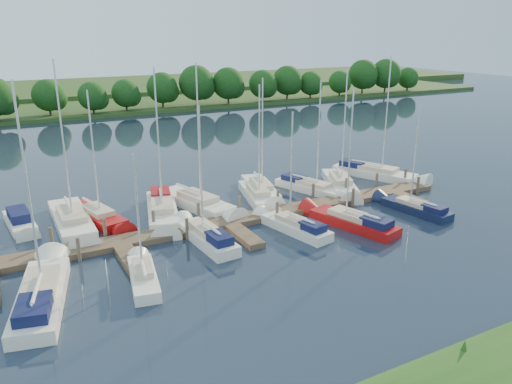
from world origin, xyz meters
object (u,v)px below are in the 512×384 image
dock (231,225)px  sailboat_n_5 (199,205)px  motorboat (20,223)px  sailboat_s_2 (206,238)px

dock → sailboat_n_5: 5.13m
sailboat_n_5 → motorboat: bearing=-25.6°
dock → motorboat: size_ratio=6.83×
motorboat → sailboat_n_5: bearing=164.3°
dock → motorboat: motorboat is taller
sailboat_s_2 → motorboat: bearing=137.2°
sailboat_n_5 → sailboat_s_2: 7.05m
dock → sailboat_n_5: size_ratio=3.33×
dock → motorboat: bearing=151.7°
sailboat_n_5 → sailboat_s_2: bearing=56.3°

